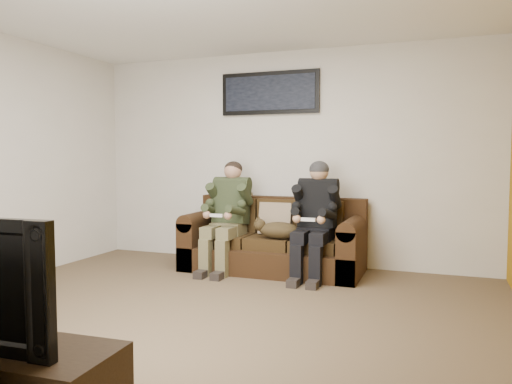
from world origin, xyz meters
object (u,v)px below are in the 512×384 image
at_px(cat, 278,230).
at_px(person_right, 315,213).
at_px(sofa, 275,243).
at_px(framed_poster, 270,93).
at_px(person_left, 228,210).

bearing_deg(cat, person_right, 11.74).
relative_size(sofa, framed_poster, 1.63).
xyz_separation_m(person_right, framed_poster, (-0.72, 0.56, 1.39)).
bearing_deg(sofa, framed_poster, 116.96).
bearing_deg(person_right, cat, -168.26).
height_order(person_left, cat, person_left).
bearing_deg(cat, framed_poster, 116.15).
relative_size(person_left, framed_poster, 1.01).
distance_m(person_left, framed_poster, 1.54).
bearing_deg(cat, sofa, 114.89).
xyz_separation_m(person_left, person_right, (1.05, 0.00, 0.00)).
distance_m(person_left, person_right, 1.05).
bearing_deg(framed_poster, cat, -63.85).
relative_size(person_right, framed_poster, 1.02).
relative_size(sofa, person_right, 1.60).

